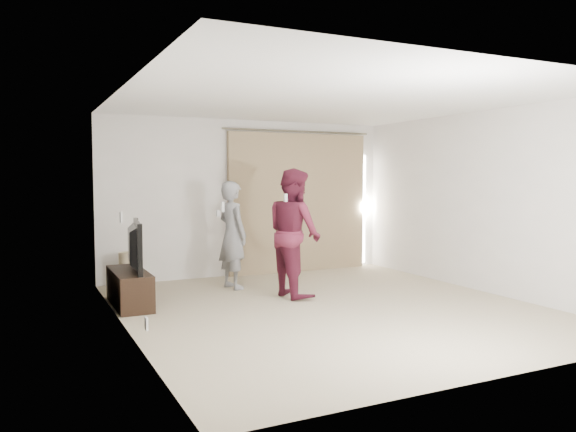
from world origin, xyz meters
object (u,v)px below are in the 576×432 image
object	(u,v)px
tv	(129,246)
person_man	(232,235)
person_woman	(294,233)
tv_console	(129,288)

from	to	relation	value
tv	person_man	size ratio (longest dim) A/B	0.70
tv	person_man	world-z (taller)	person_man
tv	person_woman	size ratio (longest dim) A/B	0.63
tv	person_woman	world-z (taller)	person_woman
tv_console	tv	bearing A→B (deg)	0.00
person_man	person_woman	size ratio (longest dim) A/B	0.90
tv_console	person_man	world-z (taller)	person_man
tv	person_woman	xyz separation A→B (m)	(2.18, -0.37, 0.11)
tv_console	tv	xyz separation A→B (m)	(0.00, 0.00, 0.55)
tv_console	person_man	distance (m)	1.76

